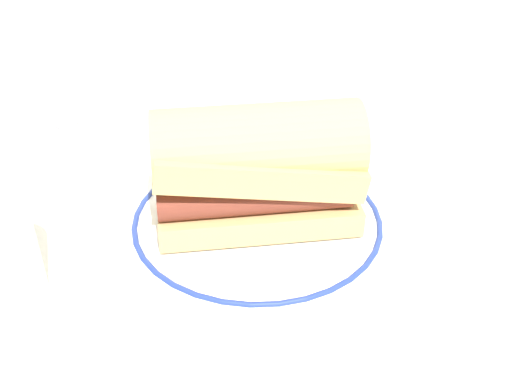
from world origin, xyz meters
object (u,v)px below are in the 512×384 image
drinking_glass (0,253)px  plate (256,222)px  salt_shaker (69,136)px  sausage_sandwich (256,165)px

drinking_glass → plate: bearing=27.4°
salt_shaker → plate: bearing=-27.7°
plate → sausage_sandwich: (-0.00, -0.00, 0.07)m
drinking_glass → salt_shaker: 0.23m
sausage_sandwich → drinking_glass: sausage_sandwich is taller
sausage_sandwich → salt_shaker: bearing=141.8°
drinking_glass → salt_shaker: drinking_glass is taller
plate → sausage_sandwich: sausage_sandwich is taller
plate → salt_shaker: 0.26m
plate → drinking_glass: size_ratio=2.42×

